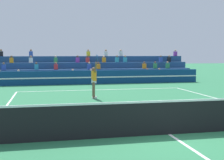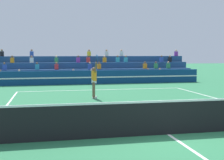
# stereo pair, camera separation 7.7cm
# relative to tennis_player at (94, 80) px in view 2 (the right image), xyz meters

# --- Properties ---
(ground_plane) EXTENTS (120.00, 120.00, 0.00)m
(ground_plane) POSITION_rel_tennis_player_xyz_m (1.08, -8.07, -0.99)
(ground_plane) COLOR #2D7A4C
(court_lines) EXTENTS (11.10, 23.90, 0.01)m
(court_lines) POSITION_rel_tennis_player_xyz_m (1.08, -8.07, -0.98)
(court_lines) COLOR white
(court_lines) RESTS_ON ground
(tennis_net) EXTENTS (12.00, 0.10, 1.10)m
(tennis_net) POSITION_rel_tennis_player_xyz_m (1.08, -8.07, -0.44)
(tennis_net) COLOR black
(tennis_net) RESTS_ON ground
(sponsor_banner_wall) EXTENTS (18.00, 0.26, 1.10)m
(sponsor_banner_wall) POSITION_rel_tennis_player_xyz_m (1.08, 7.86, -0.44)
(sponsor_banner_wall) COLOR navy
(sponsor_banner_wall) RESTS_ON ground
(bleacher_stand) EXTENTS (18.66, 3.80, 2.83)m
(bleacher_stand) POSITION_rel_tennis_player_xyz_m (1.08, 11.03, -0.15)
(bleacher_stand) COLOR navy
(bleacher_stand) RESTS_ON ground
(tennis_player) EXTENTS (0.32, 1.07, 2.46)m
(tennis_player) POSITION_rel_tennis_player_xyz_m (0.00, 0.00, 0.00)
(tennis_player) COLOR brown
(tennis_player) RESTS_ON ground
(tennis_ball) EXTENTS (0.07, 0.07, 0.07)m
(tennis_ball) POSITION_rel_tennis_player_xyz_m (-0.59, -3.09, -0.95)
(tennis_ball) COLOR #C6DB33
(tennis_ball) RESTS_ON ground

